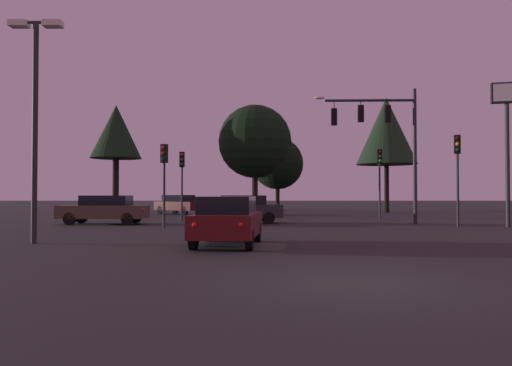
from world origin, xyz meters
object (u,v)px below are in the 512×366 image
(car_nearside_lane, at_px, (230,220))
(tree_behind_sign, at_px, (118,133))
(tree_right_cluster, at_px, (279,164))
(traffic_signal_mast_arm, at_px, (386,130))
(car_crossing_right, at_px, (243,209))
(parking_lot_lamp_post, at_px, (37,100))
(store_sign_illuminated, at_px, (509,121))
(tree_left_far, at_px, (257,142))
(traffic_light_corner_left, at_px, (381,170))
(traffic_light_corner_right, at_px, (460,162))
(car_crossing_left, at_px, (106,209))
(traffic_light_far_side, at_px, (166,168))
(car_far_lane, at_px, (181,204))
(tree_center_horizon, at_px, (388,131))
(traffic_light_median, at_px, (184,172))

(car_nearside_lane, bearing_deg, tree_behind_sign, 114.86)
(tree_right_cluster, bearing_deg, traffic_signal_mast_arm, -77.50)
(car_crossing_right, xyz_separation_m, parking_lot_lamp_post, (-6.34, -10.86, 3.86))
(traffic_signal_mast_arm, distance_m, tree_right_cluster, 21.90)
(store_sign_illuminated, relative_size, tree_right_cluster, 0.99)
(car_nearside_lane, height_order, tree_left_far, tree_left_far)
(parking_lot_lamp_post, distance_m, tree_behind_sign, 19.64)
(traffic_light_corner_left, relative_size, traffic_light_corner_right, 1.01)
(car_crossing_right, distance_m, store_sign_illuminated, 14.01)
(tree_left_far, bearing_deg, store_sign_illuminated, -44.80)
(car_crossing_left, relative_size, store_sign_illuminated, 0.66)
(traffic_light_far_side, bearing_deg, traffic_signal_mast_arm, 12.73)
(traffic_light_corner_left, relative_size, tree_left_far, 0.55)
(traffic_signal_mast_arm, distance_m, car_crossing_left, 15.45)
(traffic_signal_mast_arm, xyz_separation_m, store_sign_illuminated, (5.27, -2.48, 0.12))
(car_nearside_lane, relative_size, tree_behind_sign, 0.51)
(car_far_lane, distance_m, tree_behind_sign, 7.51)
(traffic_light_corner_right, distance_m, tree_right_cluster, 25.07)
(traffic_light_corner_right, distance_m, car_nearside_lane, 13.63)
(tree_behind_sign, bearing_deg, car_far_lane, 41.17)
(car_nearside_lane, relative_size, tree_center_horizon, 0.42)
(traffic_light_corner_left, relative_size, traffic_light_median, 1.10)
(traffic_light_corner_left, xyz_separation_m, car_nearside_lane, (-8.85, -16.27, -2.37))
(car_crossing_right, bearing_deg, car_crossing_left, -173.48)
(car_far_lane, distance_m, tree_left_far, 8.22)
(tree_behind_sign, relative_size, tree_right_cluster, 1.14)
(traffic_signal_mast_arm, bearing_deg, store_sign_illuminated, -25.22)
(traffic_signal_mast_arm, bearing_deg, tree_behind_sign, 151.42)
(traffic_light_corner_right, bearing_deg, car_far_lane, 136.01)
(traffic_light_far_side, height_order, tree_behind_sign, tree_behind_sign)
(car_crossing_right, bearing_deg, car_far_lane, 113.63)
(car_far_lane, distance_m, tree_right_cluster, 12.45)
(car_crossing_left, height_order, tree_right_cluster, tree_right_cluster)
(traffic_light_far_side, xyz_separation_m, car_nearside_lane, (3.55, -8.21, -2.05))
(car_far_lane, bearing_deg, traffic_light_corner_right, -43.99)
(traffic_signal_mast_arm, relative_size, tree_center_horizon, 0.73)
(car_crossing_left, bearing_deg, traffic_light_far_side, -34.32)
(car_crossing_left, xyz_separation_m, car_far_lane, (1.94, 12.85, -0.00))
(store_sign_illuminated, bearing_deg, traffic_light_corner_right, 179.80)
(parking_lot_lamp_post, bearing_deg, store_sign_illuminated, 21.61)
(parking_lot_lamp_post, xyz_separation_m, store_sign_illuminated, (19.27, 7.63, 0.46))
(tree_left_far, xyz_separation_m, tree_center_horizon, (11.30, 6.26, 1.59))
(traffic_light_median, distance_m, car_far_lane, 10.47)
(car_crossing_right, relative_size, tree_behind_sign, 0.58)
(traffic_light_far_side, xyz_separation_m, tree_center_horizon, (15.64, 18.42, 4.17))
(tree_center_horizon, bearing_deg, traffic_light_median, -139.70)
(car_nearside_lane, xyz_separation_m, parking_lot_lamp_post, (-6.30, 0.64, 3.86))
(traffic_light_corner_left, bearing_deg, car_nearside_lane, -118.56)
(parking_lot_lamp_post, bearing_deg, car_far_lane, 87.31)
(car_crossing_right, distance_m, tree_right_cluster, 21.17)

